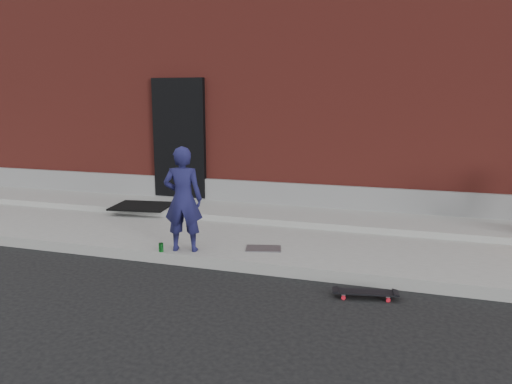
% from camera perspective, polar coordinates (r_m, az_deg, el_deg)
% --- Properties ---
extents(ground, '(80.00, 80.00, 0.00)m').
position_cam_1_polar(ground, '(6.28, 1.15, -9.51)').
color(ground, black).
rests_on(ground, ground).
extents(sidewalk, '(20.00, 3.00, 0.15)m').
position_cam_1_polar(sidewalk, '(7.63, 4.36, -5.21)').
color(sidewalk, gray).
rests_on(sidewalk, ground).
extents(apron, '(20.00, 1.20, 0.10)m').
position_cam_1_polar(apron, '(8.45, 5.79, -2.77)').
color(apron, gray).
rests_on(apron, sidewalk).
extents(building, '(20.00, 8.10, 5.00)m').
position_cam_1_polar(building, '(12.75, 10.36, 12.12)').
color(building, maroon).
rests_on(building, ground).
extents(child, '(0.58, 0.45, 1.41)m').
position_cam_1_polar(child, '(6.65, -8.34, -0.82)').
color(child, '#181843').
rests_on(child, sidewalk).
extents(skateboard, '(0.71, 0.29, 0.08)m').
position_cam_1_polar(skateboard, '(5.72, 12.38, -11.17)').
color(skateboard, red).
rests_on(skateboard, ground).
extents(soda_can, '(0.08, 0.08, 0.12)m').
position_cam_1_polar(soda_can, '(6.80, -10.80, -6.24)').
color(soda_can, '#1B8B2D').
rests_on(soda_can, sidewalk).
extents(doormat, '(1.08, 0.93, 0.03)m').
position_cam_1_polar(doormat, '(9.11, -12.91, -1.58)').
color(doormat, black).
rests_on(doormat, apron).
extents(utility_plate, '(0.53, 0.41, 0.01)m').
position_cam_1_polar(utility_plate, '(6.81, 0.85, -6.47)').
color(utility_plate, '#5C5C61').
rests_on(utility_plate, sidewalk).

